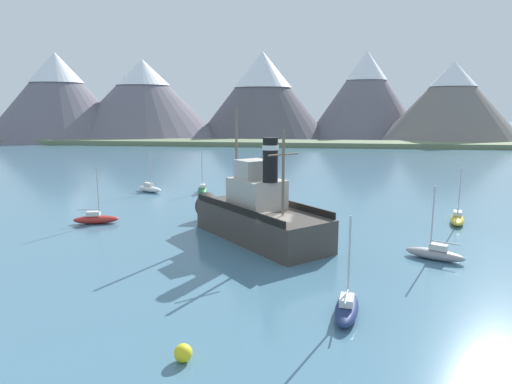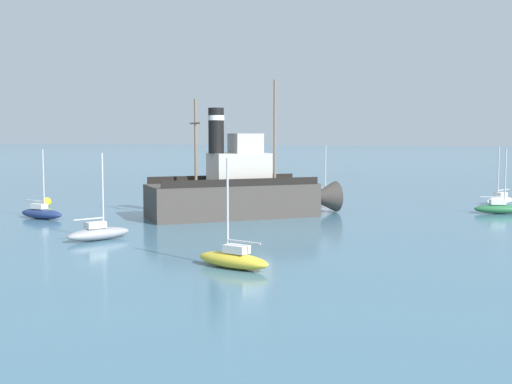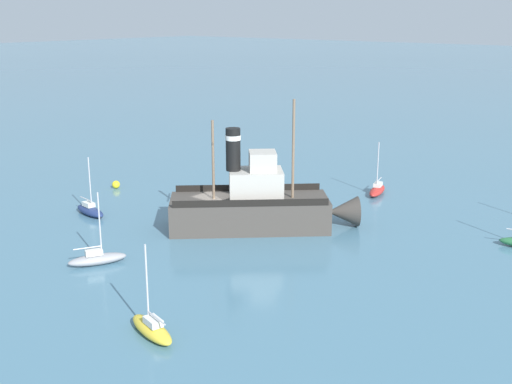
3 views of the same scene
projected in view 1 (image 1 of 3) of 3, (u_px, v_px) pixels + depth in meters
The scene contains 11 objects.
ground_plane at pixel (273, 250), 32.07m from camera, with size 600.00×600.00×0.00m, color #477289.
mountain_ridge at pixel (255, 97), 143.41m from camera, with size 191.38×64.56×27.92m.
shoreline_strip at pixel (304, 143), 118.44m from camera, with size 240.00×12.00×1.20m, color #6B7A56.
old_tugboat at pixel (256, 215), 34.85m from camera, with size 12.19×12.92×9.90m.
sailboat_grey at pixel (435, 253), 30.08m from camera, with size 3.88×2.74×4.90m.
sailboat_white at pixel (150, 188), 54.04m from camera, with size 3.85×2.81×4.90m.
sailboat_yellow at pixel (457, 219), 39.36m from camera, with size 2.05×3.96×4.90m.
sailboat_green at pixel (203, 190), 53.29m from camera, with size 2.13×3.96×4.90m.
sailboat_navy at pixel (347, 307), 21.95m from camera, with size 1.64×3.92×4.90m.
sailboat_red at pixel (96, 219), 39.38m from camera, with size 3.96×2.08×4.90m.
mooring_buoy at pixel (183, 353), 17.99m from camera, with size 0.74×0.74×0.74m, color yellow.
Camera 1 is at (2.72, -30.68, 9.93)m, focal length 32.00 mm.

